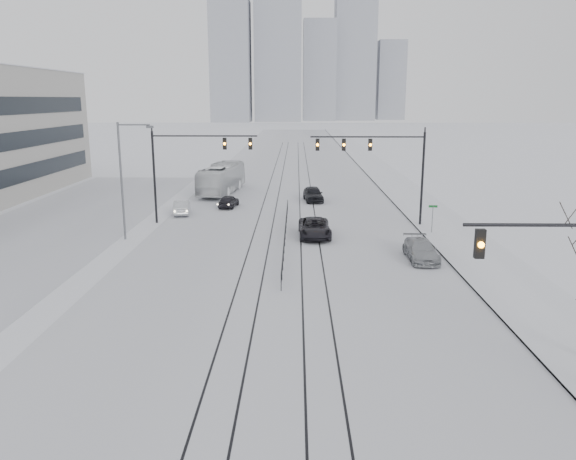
% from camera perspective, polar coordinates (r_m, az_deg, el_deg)
% --- Properties ---
extents(road, '(22.00, 260.00, 0.02)m').
position_cam_1_polar(road, '(73.06, 0.19, 4.78)').
color(road, silver).
rests_on(road, ground).
extents(sidewalk_east, '(5.00, 260.00, 0.16)m').
position_cam_1_polar(sidewalk_east, '(74.13, 10.72, 4.73)').
color(sidewalk_east, silver).
rests_on(sidewalk_east, ground).
extents(curb, '(0.10, 260.00, 0.12)m').
position_cam_1_polar(curb, '(73.75, 8.84, 4.74)').
color(curb, gray).
rests_on(curb, ground).
extents(parking_strip, '(14.00, 60.00, 0.03)m').
position_cam_1_polar(parking_strip, '(52.75, -22.44, 0.50)').
color(parking_strip, silver).
rests_on(parking_strip, ground).
extents(tram_rails, '(5.30, 180.00, 0.01)m').
position_cam_1_polar(tram_rails, '(53.35, -0.06, 1.65)').
color(tram_rails, black).
rests_on(tram_rails, ground).
extents(skyline, '(96.00, 48.00, 72.00)m').
position_cam_1_polar(skyline, '(286.62, 1.77, 17.17)').
color(skyline, '#8F929D').
rests_on(skyline, ground).
extents(traffic_mast_ne, '(9.60, 0.37, 8.00)m').
position_cam_1_polar(traffic_mast_ne, '(48.08, 9.68, 7.12)').
color(traffic_mast_ne, black).
rests_on(traffic_mast_ne, ground).
extents(traffic_mast_nw, '(9.10, 0.37, 8.00)m').
position_cam_1_polar(traffic_mast_nw, '(49.43, -10.14, 7.04)').
color(traffic_mast_nw, black).
rests_on(traffic_mast_nw, ground).
extents(street_light_west, '(2.73, 0.25, 9.00)m').
position_cam_1_polar(street_light_west, '(44.57, -16.24, 5.61)').
color(street_light_west, '#595B60').
rests_on(street_light_west, ground).
extents(median_fence, '(0.06, 24.00, 1.00)m').
position_cam_1_polar(median_fence, '(43.48, -0.28, -0.33)').
color(median_fence, black).
rests_on(median_fence, ground).
extents(street_sign, '(0.70, 0.06, 2.40)m').
position_cam_1_polar(street_sign, '(46.50, 14.48, 1.50)').
color(street_sign, '#595B60').
rests_on(street_sign, ground).
extents(sedan_sb_inner, '(2.00, 3.88, 1.26)m').
position_cam_1_polar(sedan_sb_inner, '(56.81, -6.05, 2.92)').
color(sedan_sb_inner, black).
rests_on(sedan_sb_inner, ground).
extents(sedan_sb_outer, '(1.99, 4.22, 1.34)m').
position_cam_1_polar(sedan_sb_outer, '(54.08, -10.73, 2.28)').
color(sedan_sb_outer, '#B8BCC0').
rests_on(sedan_sb_outer, ground).
extents(sedan_nb_front, '(2.56, 5.33, 1.47)m').
position_cam_1_polar(sedan_nb_front, '(44.36, 2.72, 0.21)').
color(sedan_nb_front, black).
rests_on(sedan_nb_front, ground).
extents(sedan_nb_right, '(1.91, 4.68, 1.36)m').
position_cam_1_polar(sedan_nb_right, '(39.06, 13.35, -2.02)').
color(sedan_nb_right, '#95989C').
rests_on(sedan_nb_right, ground).
extents(sedan_nb_far, '(2.32, 4.75, 1.56)m').
position_cam_1_polar(sedan_nb_far, '(60.02, 2.57, 3.67)').
color(sedan_nb_far, black).
rests_on(sedan_nb_far, ground).
extents(box_truck, '(4.35, 12.24, 3.34)m').
position_cam_1_polar(box_truck, '(65.66, -6.74, 5.20)').
color(box_truck, silver).
rests_on(box_truck, ground).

